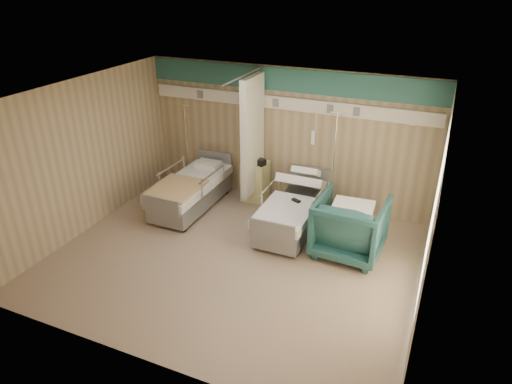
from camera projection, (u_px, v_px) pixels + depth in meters
ground at (234, 258)px, 7.84m from camera, size 6.00×5.00×0.00m
room_walls at (237, 151)px, 7.24m from camera, size 6.04×5.04×2.82m
bed_right at (292, 215)px, 8.56m from camera, size 1.00×2.16×0.63m
bed_left at (191, 194)px, 9.34m from camera, size 1.00×2.16×0.63m
bedside_cabinet at (255, 181)px, 9.66m from camera, size 0.50×0.48×0.85m
visitor_armchair at (350, 226)px, 7.76m from camera, size 1.18×1.21×1.05m
waffle_blanket at (354, 198)px, 7.49m from camera, size 0.70×0.63×0.08m
iv_stand_right at (331, 195)px, 9.03m from camera, size 0.38×0.38×2.13m
iv_stand_left at (189, 171)px, 10.25m from camera, size 0.34×0.34×1.90m
call_remote at (296, 200)px, 8.36m from camera, size 0.19×0.14×0.04m
tan_blanket at (176, 188)px, 8.82m from camera, size 0.93×1.15×0.04m
toiletry_bag at (260, 162)px, 9.33m from camera, size 0.28×0.22×0.13m
white_cup at (254, 158)px, 9.50m from camera, size 0.12×0.12×0.13m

